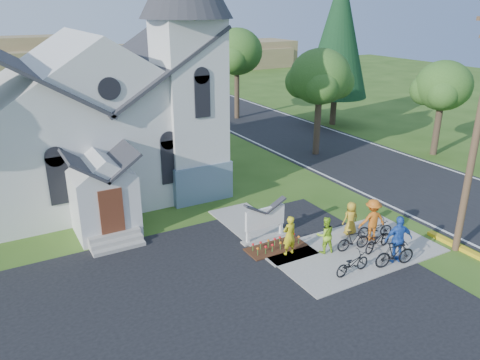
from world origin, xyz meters
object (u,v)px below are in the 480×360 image
utility_pole (480,124)px  bike_3 (353,240)px  cyclist_2 (398,239)px  cyclist_1 (325,235)px  cyclist_0 (289,235)px  bike_4 (375,228)px  bike_1 (395,254)px  bike_2 (378,240)px  bike_0 (352,263)px  cyclist_4 (351,218)px  cyclist_3 (372,220)px  church_sign (265,218)px

utility_pole → bike_3: size_ratio=6.62×
cyclist_2 → bike_3: (-0.86, 1.56, -0.53)m
utility_pole → cyclist_1: (-5.05, 2.50, -4.57)m
cyclist_0 → bike_4: bearing=168.7°
bike_1 → bike_2: size_ratio=1.01×
bike_0 → cyclist_1: cyclist_1 is taller
utility_pole → bike_4: bearing=133.0°
utility_pole → cyclist_0: size_ratio=5.92×
bike_1 → cyclist_4: size_ratio=1.14×
cyclist_3 → cyclist_2: bearing=89.1°
church_sign → bike_1: church_sign is taller
bike_0 → bike_1: (1.80, -0.40, 0.10)m
cyclist_1 → cyclist_4: (2.03, 0.73, -0.02)m
cyclist_2 → bike_2: (0.04, 1.07, -0.53)m
cyclist_2 → cyclist_4: bearing=-72.4°
cyclist_3 → cyclist_4: cyclist_3 is taller
bike_4 → cyclist_4: bearing=61.1°
bike_1 → bike_3: (-0.53, 1.75, -0.07)m
cyclist_2 → cyclist_3: cyclist_2 is taller
church_sign → bike_3: bearing=-44.9°
bike_4 → utility_pole: bearing=-119.2°
cyclist_2 → bike_4: (0.76, 1.96, -0.56)m
cyclist_1 → utility_pole: bearing=167.5°
church_sign → cyclist_3: 4.61m
cyclist_1 → cyclist_4: size_ratio=1.03×
cyclist_3 → cyclist_1: bearing=10.1°
cyclist_0 → utility_pole: bearing=151.7°
utility_pole → cyclist_3: utility_pole is taller
church_sign → cyclist_2: (3.52, -4.20, 0.01)m
bike_4 → church_sign: bearing=80.1°
bike_3 → bike_4: size_ratio=0.95×
church_sign → cyclist_4: 3.85m
utility_pole → bike_1: (-3.37, 0.30, -4.83)m
cyclist_4 → bike_2: bearing=95.3°
utility_pole → church_sign: bearing=144.4°
bike_1 → cyclist_2: bearing=-47.9°
church_sign → cyclist_2: 5.48m
cyclist_0 → bike_4: 4.20m
utility_pole → cyclist_0: utility_pole is taller
bike_1 → cyclist_1: bearing=48.4°
cyclist_2 → bike_2: 1.20m
utility_pole → bike_3: utility_pole is taller
bike_0 → cyclist_4: cyclist_4 is taller
cyclist_1 → cyclist_2: cyclist_2 is taller
bike_1 → cyclist_3: size_ratio=0.93×
cyclist_3 → bike_4: (0.30, 0.07, -0.52)m
church_sign → cyclist_4: size_ratio=1.45×
cyclist_0 → bike_2: size_ratio=0.98×
bike_2 → bike_4: bike_2 is taller
bike_3 → bike_4: bearing=-67.4°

